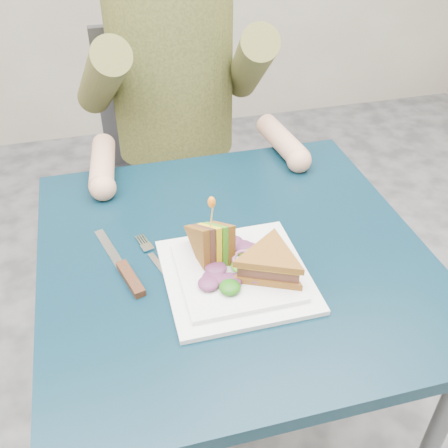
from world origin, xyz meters
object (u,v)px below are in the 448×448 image
object	(u,v)px
table	(233,280)
knife	(126,273)
fork	(158,262)
chair	(173,153)
plate	(236,274)
sandwich_flat	(270,263)
diner	(172,51)
sandwich_upright	(212,243)

from	to	relation	value
table	knife	bearing A→B (deg)	-175.57
table	fork	distance (m)	0.17
chair	plate	size ratio (longest dim) A/B	3.58
fork	sandwich_flat	bearing A→B (deg)	-28.08
diner	plate	xyz separation A→B (m)	(-0.02, -0.70, -0.18)
sandwich_upright	fork	size ratio (longest dim) A/B	0.75
plate	fork	xyz separation A→B (m)	(-0.13, 0.08, -0.01)
plate	fork	distance (m)	0.15
fork	chair	bearing A→B (deg)	78.45
sandwich_upright	knife	size ratio (longest dim) A/B	0.61
table	chair	world-z (taller)	chair
plate	sandwich_flat	size ratio (longest dim) A/B	1.38
chair	diner	size ratio (longest dim) A/B	1.25
sandwich_flat	chair	bearing A→B (deg)	92.62
table	fork	size ratio (longest dim) A/B	4.25
sandwich_flat	sandwich_upright	distance (m)	0.11
table	diner	world-z (taller)	diner
plate	fork	size ratio (longest dim) A/B	1.47
sandwich_flat	fork	world-z (taller)	sandwich_flat
chair	fork	world-z (taller)	chair
sandwich_upright	fork	distance (m)	0.12
diner	plate	distance (m)	0.72
table	sandwich_flat	distance (m)	0.16
diner	sandwich_upright	distance (m)	0.67
sandwich_flat	fork	distance (m)	0.22
sandwich_upright	knife	distance (m)	0.17
chair	sandwich_upright	bearing A→B (deg)	-93.73
sandwich_upright	diner	bearing A→B (deg)	85.63
plate	sandwich_upright	xyz separation A→B (m)	(-0.03, 0.04, 0.05)
diner	fork	size ratio (longest dim) A/B	4.22
sandwich_flat	sandwich_upright	size ratio (longest dim) A/B	1.42
sandwich_flat	sandwich_upright	bearing A→B (deg)	141.69
sandwich_flat	knife	xyz separation A→B (m)	(-0.25, 0.08, -0.04)
table	knife	xyz separation A→B (m)	(-0.21, -0.02, 0.09)
sandwich_upright	sandwich_flat	bearing A→B (deg)	-38.31
diner	knife	world-z (taller)	diner
table	plate	distance (m)	0.12
plate	sandwich_upright	size ratio (longest dim) A/B	1.96
table	sandwich_upright	distance (m)	0.15
diner	table	bearing A→B (deg)	-90.00
sandwich_flat	sandwich_upright	xyz separation A→B (m)	(-0.09, 0.07, 0.01)
sandwich_flat	table	bearing A→B (deg)	111.08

